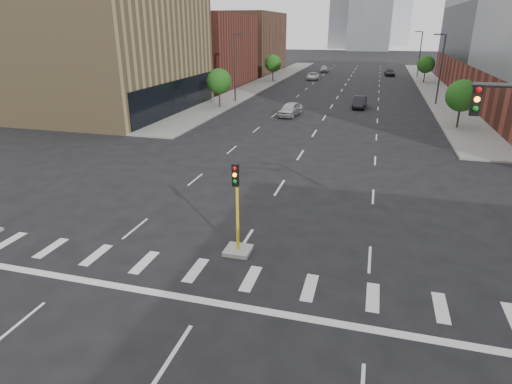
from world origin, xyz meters
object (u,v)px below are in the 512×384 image
at_px(car_mid_right, 360,102).
at_px(car_distant, 324,69).
at_px(car_far_left, 313,76).
at_px(car_near_left, 290,109).
at_px(median_traffic_signal, 238,234).
at_px(car_deep_right, 390,73).

distance_m(car_mid_right, car_distant, 46.96).
bearing_deg(car_far_left, car_near_left, -89.97).
bearing_deg(car_near_left, car_distant, 102.17).
bearing_deg(car_mid_right, car_near_left, -133.66).
height_order(car_far_left, car_distant, car_distant).
bearing_deg(car_far_left, median_traffic_signal, -88.72).
bearing_deg(car_mid_right, car_far_left, 110.66).
bearing_deg(median_traffic_signal, car_near_left, 97.00).
height_order(car_mid_right, car_far_left, car_mid_right).
bearing_deg(median_traffic_signal, car_far_left, 95.57).
bearing_deg(car_deep_right, median_traffic_signal, -100.85).
distance_m(car_far_left, car_deep_right, 18.59).
distance_m(car_near_left, car_mid_right, 10.85).
distance_m(median_traffic_signal, car_deep_right, 82.69).
distance_m(car_far_left, car_distant, 15.44).
distance_m(median_traffic_signal, car_mid_right, 40.96).
relative_size(median_traffic_signal, car_mid_right, 0.97).
bearing_deg(car_deep_right, car_distant, 158.02).
bearing_deg(car_near_left, car_far_left, 103.85).
distance_m(car_deep_right, car_distant, 15.15).
xyz_separation_m(car_far_left, car_distant, (0.40, 15.43, 0.08)).
bearing_deg(car_mid_right, car_deep_right, 85.52).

